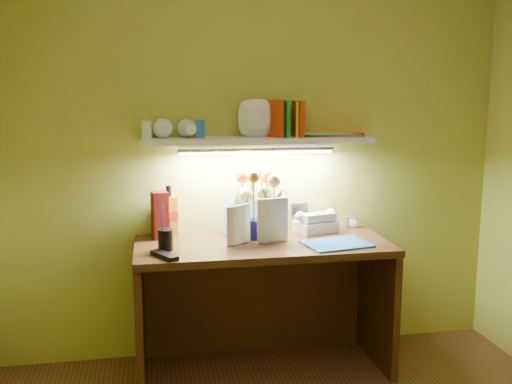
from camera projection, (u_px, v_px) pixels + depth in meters
desk at (263, 307)px, 3.21m from camera, size 1.40×0.60×0.75m
flower_bouquet at (258, 203)px, 3.24m from camera, size 0.26×0.26×0.39m
telephone at (316, 221)px, 3.37m from camera, size 0.26×0.22×0.13m
desk_clock at (352, 222)px, 3.49m from camera, size 0.08×0.05×0.07m
whisky_bottle at (169, 211)px, 3.26m from camera, size 0.10×0.10×0.29m
whisky_box at (160, 215)px, 3.21m from camera, size 0.10×0.10×0.27m
pen_cup at (165, 233)px, 2.97m from camera, size 0.10×0.10×0.19m
art_card at (242, 218)px, 3.29m from camera, size 0.21×0.11×0.21m
tv_remote at (164, 255)px, 2.85m from camera, size 0.14×0.19×0.02m
blue_folder at (337, 244)px, 3.09m from camera, size 0.38×0.31×0.01m
desk_book_a at (227, 227)px, 3.03m from camera, size 0.15×0.10×0.22m
desk_book_b at (257, 222)px, 3.09m from camera, size 0.18×0.05×0.25m
wall_shelf at (265, 134)px, 3.23m from camera, size 1.32×0.33×0.24m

